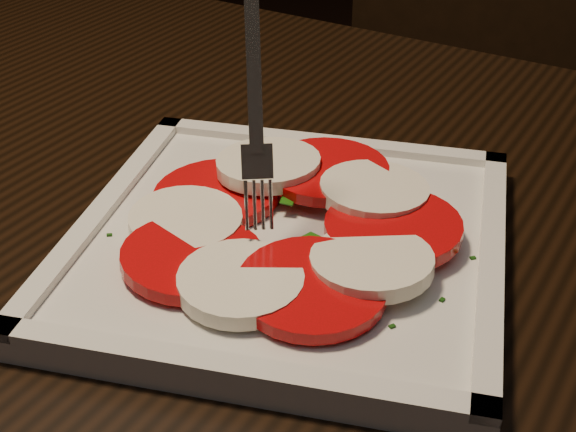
% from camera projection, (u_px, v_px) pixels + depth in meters
% --- Properties ---
extents(table, '(1.21, 0.82, 0.75)m').
position_uv_depth(table, '(233.00, 329.00, 0.61)').
color(table, black).
rests_on(table, ground).
extents(chair, '(0.48, 0.48, 0.93)m').
position_uv_depth(chair, '(462.00, 99.00, 1.25)').
color(chair, black).
rests_on(chair, ground).
extents(plate, '(0.34, 0.34, 0.01)m').
position_uv_depth(plate, '(288.00, 245.00, 0.52)').
color(plate, white).
rests_on(plate, table).
extents(caprese_salad, '(0.22, 0.21, 0.03)m').
position_uv_depth(caprese_salad, '(288.00, 223.00, 0.51)').
color(caprese_salad, red).
rests_on(caprese_salad, plate).
extents(fork, '(0.06, 0.07, 0.16)m').
position_uv_depth(fork, '(254.00, 83.00, 0.47)').
color(fork, white).
rests_on(fork, caprese_salad).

